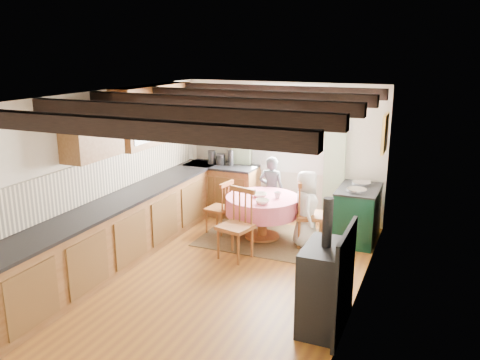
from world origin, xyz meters
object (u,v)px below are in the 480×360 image
at_px(chair_near, 235,224).
at_px(chair_left, 219,207).
at_px(child_far, 271,191).
at_px(cup, 277,195).
at_px(child_right, 306,209).
at_px(chair_right, 311,213).
at_px(aga_range, 357,214).
at_px(cast_iron_stove, 325,265).
at_px(dining_table, 262,218).

xyz_separation_m(chair_near, chair_left, (-0.66, 0.85, -0.07)).
height_order(child_far, cup, child_far).
bearing_deg(chair_near, child_right, 60.20).
distance_m(chair_left, chair_right, 1.53).
height_order(aga_range, child_far, child_far).
xyz_separation_m(child_right, cup, (-0.47, 0.04, 0.15)).
xyz_separation_m(chair_near, child_right, (0.81, 0.86, 0.08)).
bearing_deg(cast_iron_stove, child_far, 119.15).
bearing_deg(child_far, chair_near, 86.18).
distance_m(aga_range, child_far, 1.52).
bearing_deg(chair_near, dining_table, 96.97).
relative_size(chair_right, child_right, 0.88).
bearing_deg(aga_range, cup, -157.34).
distance_m(chair_near, cast_iron_stove, 2.09).
relative_size(chair_left, cast_iron_stove, 0.60).
distance_m(chair_right, cup, 0.58).
distance_m(chair_left, child_right, 1.47).
bearing_deg(child_right, chair_near, 117.05).
xyz_separation_m(dining_table, child_far, (-0.10, 0.70, 0.25)).
xyz_separation_m(chair_right, cup, (-0.53, -0.01, 0.22)).
bearing_deg(aga_range, cast_iron_stove, -87.66).
relative_size(chair_left, child_far, 0.74).
distance_m(aga_range, cast_iron_stove, 2.71).
xyz_separation_m(child_far, child_right, (0.81, -0.71, -0.00)).
relative_size(chair_near, cup, 9.86).
relative_size(chair_left, chair_right, 0.85).
relative_size(chair_near, child_far, 0.86).
distance_m(dining_table, chair_left, 0.76).
relative_size(dining_table, chair_near, 1.12).
bearing_deg(cup, cast_iron_stove, -60.01).
xyz_separation_m(aga_range, child_right, (-0.69, -0.52, 0.16)).
bearing_deg(dining_table, child_right, -0.57).
height_order(chair_right, child_far, child_far).
bearing_deg(chair_left, aga_range, 112.24).
bearing_deg(cup, chair_left, -177.58).
relative_size(dining_table, child_right, 0.97).
height_order(dining_table, cast_iron_stove, cast_iron_stove).
distance_m(chair_near, chair_right, 1.25).
height_order(aga_range, child_right, child_right).
bearing_deg(child_right, cup, 66.11).
xyz_separation_m(cast_iron_stove, cup, (-1.27, 2.21, 0.01)).
xyz_separation_m(chair_near, chair_right, (0.87, 0.90, 0.01)).
relative_size(dining_table, child_far, 0.97).
bearing_deg(child_far, chair_left, 43.73).
xyz_separation_m(chair_left, cast_iron_stove, (2.26, -2.17, 0.30)).
relative_size(child_far, cup, 11.45).
bearing_deg(chair_right, chair_left, 74.17).
height_order(dining_table, chair_right, chair_right).
relative_size(child_right, cup, 11.36).
xyz_separation_m(chair_near, child_far, (0.00, 1.57, 0.08)).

